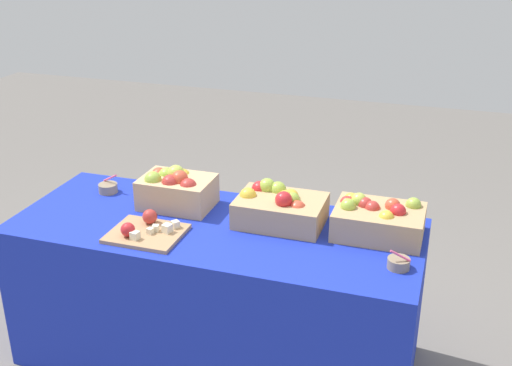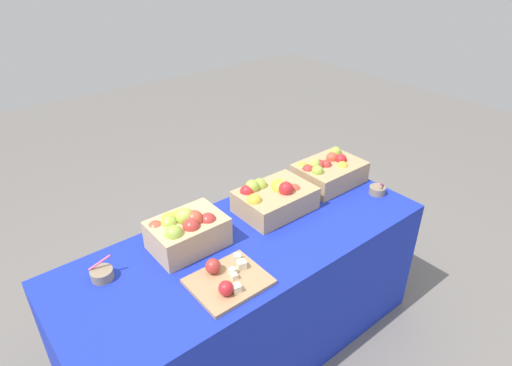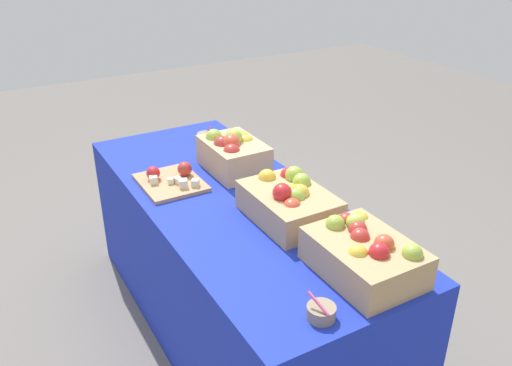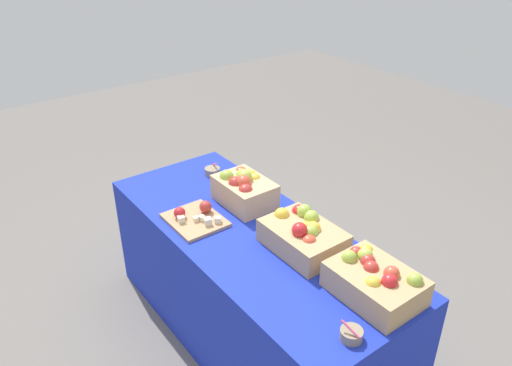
{
  "view_description": "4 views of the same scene",
  "coord_description": "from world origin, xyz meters",
  "px_view_note": "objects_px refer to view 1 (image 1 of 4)",
  "views": [
    {
      "loc": [
        0.99,
        -2.44,
        2.06
      ],
      "look_at": [
        0.2,
        0.01,
        0.97
      ],
      "focal_mm": 44.5,
      "sensor_mm": 36.0,
      "label": 1
    },
    {
      "loc": [
        -1.04,
        -1.35,
        2.04
      ],
      "look_at": [
        0.07,
        0.02,
        1.03
      ],
      "focal_mm": 30.23,
      "sensor_mm": 36.0,
      "label": 2
    },
    {
      "loc": [
        1.88,
        -0.95,
        1.86
      ],
      "look_at": [
        0.11,
        0.06,
        0.84
      ],
      "focal_mm": 37.52,
      "sensor_mm": 36.0,
      "label": 3
    },
    {
      "loc": [
        1.78,
        -1.29,
        2.23
      ],
      "look_at": [
        0.03,
        0.01,
        1.04
      ],
      "focal_mm": 35.0,
      "sensor_mm": 36.0,
      "label": 4
    }
  ],
  "objects_px": {
    "apple_crate_left": "(378,219)",
    "cutting_board_front": "(146,230)",
    "sample_bowl_mid": "(108,188)",
    "sample_bowl_near": "(399,263)",
    "apple_crate_middle": "(280,207)",
    "apple_crate_right": "(176,188)"
  },
  "relations": [
    {
      "from": "apple_crate_middle",
      "to": "sample_bowl_near",
      "type": "xyz_separation_m",
      "value": [
        0.57,
        -0.25,
        -0.05
      ]
    },
    {
      "from": "apple_crate_left",
      "to": "cutting_board_front",
      "type": "bearing_deg",
      "value": -161.71
    },
    {
      "from": "apple_crate_left",
      "to": "apple_crate_right",
      "type": "distance_m",
      "value": 0.98
    },
    {
      "from": "apple_crate_left",
      "to": "apple_crate_right",
      "type": "relative_size",
      "value": 1.13
    },
    {
      "from": "apple_crate_left",
      "to": "apple_crate_right",
      "type": "height_order",
      "value": "apple_crate_right"
    },
    {
      "from": "apple_crate_right",
      "to": "cutting_board_front",
      "type": "xyz_separation_m",
      "value": [
        -0.0,
        -0.33,
        -0.07
      ]
    },
    {
      "from": "apple_crate_right",
      "to": "sample_bowl_mid",
      "type": "relative_size",
      "value": 3.32
    },
    {
      "from": "apple_crate_middle",
      "to": "apple_crate_right",
      "type": "distance_m",
      "value": 0.54
    },
    {
      "from": "cutting_board_front",
      "to": "apple_crate_right",
      "type": "bearing_deg",
      "value": 89.97
    },
    {
      "from": "apple_crate_left",
      "to": "apple_crate_right",
      "type": "bearing_deg",
      "value": 179.85
    },
    {
      "from": "apple_crate_left",
      "to": "cutting_board_front",
      "type": "xyz_separation_m",
      "value": [
        -0.98,
        -0.33,
        -0.05
      ]
    },
    {
      "from": "apple_crate_left",
      "to": "cutting_board_front",
      "type": "distance_m",
      "value": 1.04
    },
    {
      "from": "apple_crate_middle",
      "to": "sample_bowl_mid",
      "type": "relative_size",
      "value": 3.84
    },
    {
      "from": "sample_bowl_mid",
      "to": "sample_bowl_near",
      "type": "bearing_deg",
      "value": -11.65
    },
    {
      "from": "apple_crate_left",
      "to": "sample_bowl_near",
      "type": "relative_size",
      "value": 4.14
    },
    {
      "from": "sample_bowl_mid",
      "to": "apple_crate_left",
      "type": "bearing_deg",
      "value": -1.72
    },
    {
      "from": "apple_crate_middle",
      "to": "cutting_board_front",
      "type": "relative_size",
      "value": 1.25
    },
    {
      "from": "apple_crate_middle",
      "to": "cutting_board_front",
      "type": "bearing_deg",
      "value": -150.3
    },
    {
      "from": "apple_crate_right",
      "to": "cutting_board_front",
      "type": "distance_m",
      "value": 0.34
    },
    {
      "from": "apple_crate_left",
      "to": "sample_bowl_near",
      "type": "xyz_separation_m",
      "value": [
        0.13,
        -0.27,
        -0.05
      ]
    },
    {
      "from": "apple_crate_middle",
      "to": "sample_bowl_mid",
      "type": "xyz_separation_m",
      "value": [
        -0.94,
        0.06,
        -0.05
      ]
    },
    {
      "from": "sample_bowl_near",
      "to": "sample_bowl_mid",
      "type": "relative_size",
      "value": 0.9
    }
  ]
}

